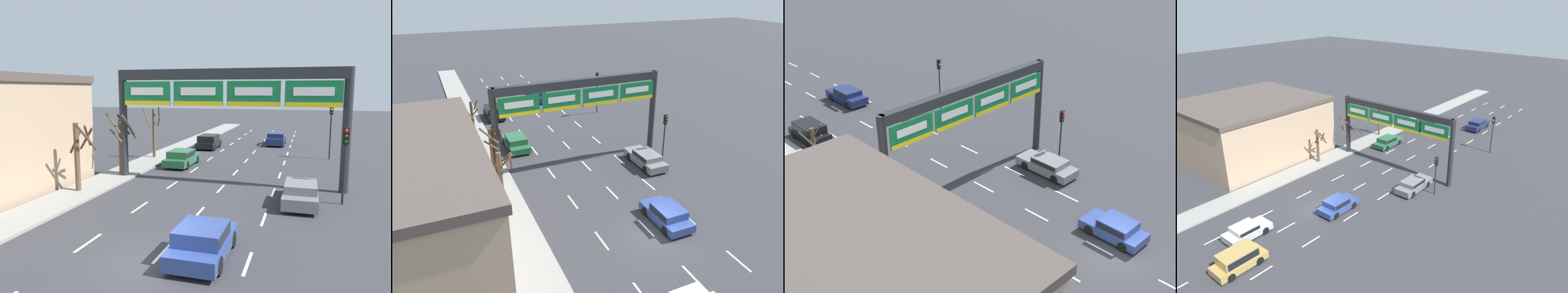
% 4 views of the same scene
% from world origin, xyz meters
% --- Properties ---
extents(ground_plane, '(220.00, 220.00, 0.00)m').
position_xyz_m(ground_plane, '(0.00, 0.00, 0.00)').
color(ground_plane, '#333338').
extents(sidewalk_left, '(2.80, 110.00, 0.15)m').
position_xyz_m(sidewalk_left, '(-8.00, 0.00, 0.07)').
color(sidewalk_left, gray).
rests_on(sidewalk_left, ground_plane).
extents(lane_dashes, '(6.72, 67.00, 0.01)m').
position_xyz_m(lane_dashes, '(-0.00, 13.50, 0.01)').
color(lane_dashes, white).
rests_on(lane_dashes, ground_plane).
extents(sign_gantry, '(15.35, 0.70, 7.60)m').
position_xyz_m(sign_gantry, '(-0.00, 12.26, 5.82)').
color(sign_gantry, '#232628').
rests_on(sign_gantry, ground_plane).
extents(building_near, '(14.01, 16.11, 7.19)m').
position_xyz_m(building_near, '(-16.67, 4.30, 3.61)').
color(building_near, tan).
rests_on(building_near, ground_plane).
extents(suv_black, '(1.99, 3.98, 1.47)m').
position_xyz_m(suv_black, '(-4.99, 26.93, 0.83)').
color(suv_black, black).
rests_on(suv_black, ground_plane).
extents(car_grey, '(1.85, 4.72, 1.27)m').
position_xyz_m(car_grey, '(4.94, 9.09, 0.69)').
color(car_grey, slate).
rests_on(car_grey, ground_plane).
extents(car_navy, '(1.94, 4.75, 1.42)m').
position_xyz_m(car_navy, '(1.69, 31.70, 0.76)').
color(car_navy, '#19234C').
rests_on(car_navy, ground_plane).
extents(car_blue, '(1.93, 4.07, 1.32)m').
position_xyz_m(car_blue, '(1.61, 0.99, 0.71)').
color(car_blue, navy).
rests_on(car_blue, ground_plane).
extents(car_green, '(1.93, 4.59, 1.33)m').
position_xyz_m(car_green, '(-4.76, 17.32, 0.72)').
color(car_green, '#235B38').
rests_on(car_green, ground_plane).
extents(car_silver, '(1.93, 3.96, 1.22)m').
position_xyz_m(car_silver, '(-1.48, -7.03, 0.66)').
color(car_silver, '#B7B7BC').
rests_on(car_silver, ground_plane).
extents(suv_gold, '(1.86, 4.08, 1.59)m').
position_xyz_m(suv_gold, '(1.55, -9.72, 0.89)').
color(suv_gold, '#A88947').
rests_on(suv_gold, ground_plane).
extents(traffic_light_near_gantry, '(0.30, 0.35, 4.24)m').
position_xyz_m(traffic_light_near_gantry, '(7.15, 9.69, 3.05)').
color(traffic_light_near_gantry, black).
rests_on(traffic_light_near_gantry, ground_plane).
extents(traffic_light_mid_block, '(0.30, 0.35, 4.96)m').
position_xyz_m(traffic_light_mid_block, '(7.08, 23.95, 3.53)').
color(traffic_light_mid_block, black).
rests_on(traffic_light_mid_block, ground_plane).
extents(tree_bare_closest, '(1.58, 2.03, 4.26)m').
position_xyz_m(tree_bare_closest, '(-8.03, 7.67, 2.54)').
color(tree_bare_closest, brown).
rests_on(tree_bare_closest, sidewalk_left).
extents(tree_bare_second, '(1.93, 1.67, 4.45)m').
position_xyz_m(tree_bare_second, '(-7.72, 12.48, 2.57)').
color(tree_bare_second, brown).
rests_on(tree_bare_second, sidewalk_left).
extents(tree_bare_third, '(1.75, 1.75, 4.61)m').
position_xyz_m(tree_bare_third, '(-8.24, 19.77, 2.60)').
color(tree_bare_third, brown).
rests_on(tree_bare_third, sidewalk_left).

